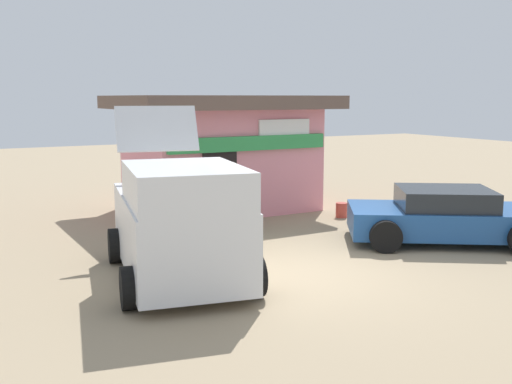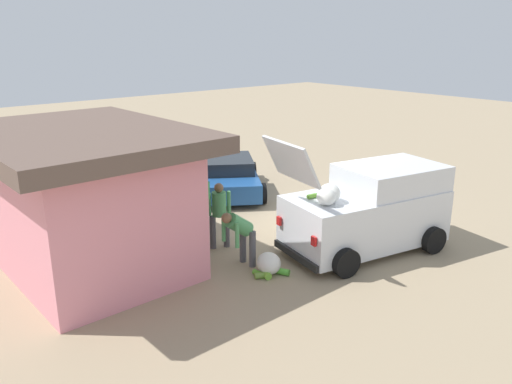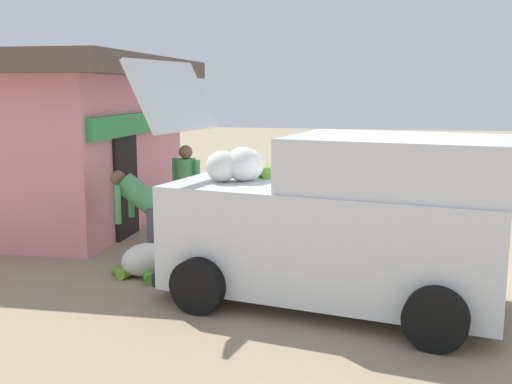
{
  "view_description": "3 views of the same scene",
  "coord_description": "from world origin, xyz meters",
  "px_view_note": "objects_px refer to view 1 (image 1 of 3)",
  "views": [
    {
      "loc": [
        -5.57,
        -8.47,
        3.05
      ],
      "look_at": [
        0.11,
        1.94,
        1.15
      ],
      "focal_mm": 41.55,
      "sensor_mm": 36.0,
      "label": 1
    },
    {
      "loc": [
        -9.2,
        10.17,
        5.01
      ],
      "look_at": [
        1.1,
        1.5,
        0.85
      ],
      "focal_mm": 36.23,
      "sensor_mm": 36.0,
      "label": 2
    },
    {
      "loc": [
        -9.08,
        0.24,
        2.53
      ],
      "look_at": [
        0.32,
        2.18,
        0.89
      ],
      "focal_mm": 42.54,
      "sensor_mm": 36.0,
      "label": 3
    }
  ],
  "objects_px": {
    "storefront_bar": "(221,150)",
    "unloaded_banana_pile": "(155,233)",
    "delivery_van": "(179,222)",
    "customer_bending": "(179,199)",
    "vendor_standing": "(233,192)",
    "paint_bucket": "(341,210)",
    "parked_sedan": "(444,216)"
  },
  "relations": [
    {
      "from": "delivery_van",
      "to": "paint_bucket",
      "type": "distance_m",
      "value": 6.38
    },
    {
      "from": "unloaded_banana_pile",
      "to": "delivery_van",
      "type": "bearing_deg",
      "value": -100.72
    },
    {
      "from": "storefront_bar",
      "to": "paint_bucket",
      "type": "relative_size",
      "value": 14.82
    },
    {
      "from": "paint_bucket",
      "to": "parked_sedan",
      "type": "bearing_deg",
      "value": -84.31
    },
    {
      "from": "parked_sedan",
      "to": "unloaded_banana_pile",
      "type": "relative_size",
      "value": 4.98
    },
    {
      "from": "storefront_bar",
      "to": "delivery_van",
      "type": "xyz_separation_m",
      "value": [
        -3.38,
        -5.5,
        -0.63
      ]
    },
    {
      "from": "storefront_bar",
      "to": "parked_sedan",
      "type": "distance_m",
      "value": 6.34
    },
    {
      "from": "customer_bending",
      "to": "unloaded_banana_pile",
      "type": "height_order",
      "value": "customer_bending"
    },
    {
      "from": "storefront_bar",
      "to": "unloaded_banana_pile",
      "type": "xyz_separation_m",
      "value": [
        -2.86,
        -2.77,
        -1.43
      ]
    },
    {
      "from": "storefront_bar",
      "to": "unloaded_banana_pile",
      "type": "distance_m",
      "value": 4.23
    },
    {
      "from": "delivery_van",
      "to": "parked_sedan",
      "type": "bearing_deg",
      "value": -2.06
    },
    {
      "from": "vendor_standing",
      "to": "unloaded_banana_pile",
      "type": "distance_m",
      "value": 1.97
    },
    {
      "from": "customer_bending",
      "to": "unloaded_banana_pile",
      "type": "bearing_deg",
      "value": -157.74
    },
    {
      "from": "vendor_standing",
      "to": "unloaded_banana_pile",
      "type": "relative_size",
      "value": 1.89
    },
    {
      "from": "unloaded_banana_pile",
      "to": "paint_bucket",
      "type": "xyz_separation_m",
      "value": [
        5.08,
        0.23,
        -0.01
      ]
    },
    {
      "from": "parked_sedan",
      "to": "customer_bending",
      "type": "xyz_separation_m",
      "value": [
        -4.73,
        3.21,
        0.28
      ]
    },
    {
      "from": "storefront_bar",
      "to": "customer_bending",
      "type": "height_order",
      "value": "storefront_bar"
    },
    {
      "from": "delivery_van",
      "to": "unloaded_banana_pile",
      "type": "bearing_deg",
      "value": 79.28
    },
    {
      "from": "storefront_bar",
      "to": "unloaded_banana_pile",
      "type": "relative_size",
      "value": 6.47
    },
    {
      "from": "parked_sedan",
      "to": "unloaded_banana_pile",
      "type": "bearing_deg",
      "value": 151.41
    },
    {
      "from": "paint_bucket",
      "to": "delivery_van",
      "type": "bearing_deg",
      "value": -152.17
    },
    {
      "from": "delivery_van",
      "to": "unloaded_banana_pile",
      "type": "relative_size",
      "value": 5.26
    },
    {
      "from": "storefront_bar",
      "to": "parked_sedan",
      "type": "height_order",
      "value": "storefront_bar"
    },
    {
      "from": "vendor_standing",
      "to": "paint_bucket",
      "type": "distance_m",
      "value": 3.34
    },
    {
      "from": "storefront_bar",
      "to": "paint_bucket",
      "type": "height_order",
      "value": "storefront_bar"
    },
    {
      "from": "vendor_standing",
      "to": "customer_bending",
      "type": "distance_m",
      "value": 1.21
    },
    {
      "from": "delivery_van",
      "to": "customer_bending",
      "type": "distance_m",
      "value": 3.22
    },
    {
      "from": "storefront_bar",
      "to": "delivery_van",
      "type": "distance_m",
      "value": 6.48
    },
    {
      "from": "delivery_van",
      "to": "customer_bending",
      "type": "height_order",
      "value": "delivery_van"
    },
    {
      "from": "delivery_van",
      "to": "parked_sedan",
      "type": "relative_size",
      "value": 1.06
    },
    {
      "from": "vendor_standing",
      "to": "paint_bucket",
      "type": "relative_size",
      "value": 4.32
    },
    {
      "from": "storefront_bar",
      "to": "customer_bending",
      "type": "distance_m",
      "value": 3.42
    }
  ]
}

